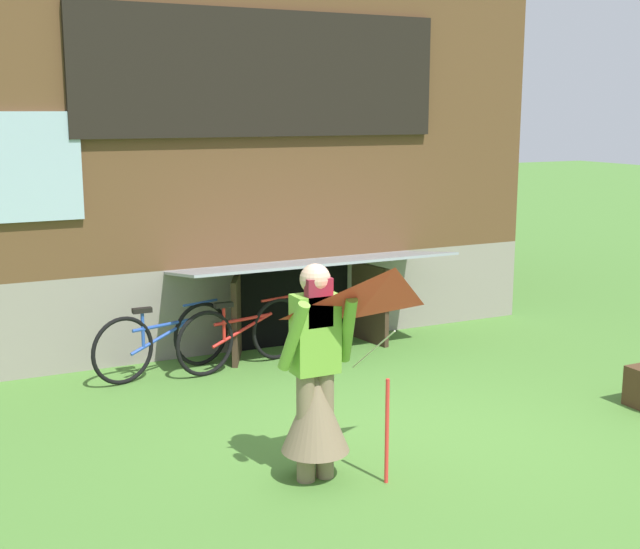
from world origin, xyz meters
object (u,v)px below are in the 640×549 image
object	(u,v)px
person	(316,391)
bicycle_blue	(163,341)
kite	(394,325)
bicycle_red	(242,334)

from	to	relation	value
person	bicycle_blue	size ratio (longest dim) A/B	1.03
kite	bicycle_red	world-z (taller)	kite
kite	bicycle_blue	size ratio (longest dim) A/B	0.97
person	bicycle_red	xyz separation A→B (m)	(0.53, 2.92, -0.34)
bicycle_blue	person	bearing A→B (deg)	-100.63
person	kite	bearing A→B (deg)	-66.52
person	bicycle_blue	xyz separation A→B (m)	(-0.32, 3.05, -0.33)
person	bicycle_red	world-z (taller)	person
bicycle_red	bicycle_blue	size ratio (longest dim) A/B	1.01
kite	bicycle_red	bearing A→B (deg)	86.86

